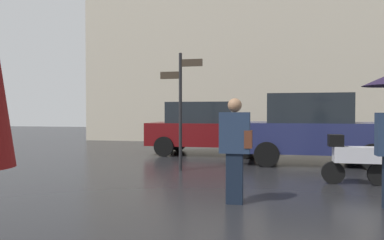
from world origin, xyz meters
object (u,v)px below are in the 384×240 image
at_px(pedestrian_with_bag, 235,144).
at_px(street_signpost, 181,99).
at_px(parked_car_right, 312,128).
at_px(parked_scooter, 354,157).
at_px(parked_car_left, 206,128).

relative_size(pedestrian_with_bag, street_signpost, 0.57).
xyz_separation_m(pedestrian_with_bag, parked_car_right, (1.71, 4.97, 0.04)).
bearing_deg(pedestrian_with_bag, parked_car_right, 172.44).
bearing_deg(pedestrian_with_bag, street_signpost, -139.79).
bearing_deg(street_signpost, parked_scooter, -14.59).
bearing_deg(parked_car_right, parked_scooter, 106.20).
bearing_deg(parked_car_right, street_signpost, 37.17).
bearing_deg(parked_scooter, parked_car_right, 87.78).
relative_size(pedestrian_with_bag, parked_car_right, 0.42).
xyz_separation_m(parked_scooter, street_signpost, (-3.85, 1.00, 1.24)).
relative_size(parked_car_left, street_signpost, 1.36).
bearing_deg(parked_car_left, pedestrian_with_bag, 95.93).
bearing_deg(parked_scooter, pedestrian_with_bag, -149.37).
bearing_deg(parked_car_right, parked_car_left, -19.05).
height_order(pedestrian_with_bag, parked_car_left, parked_car_left).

